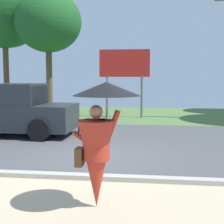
% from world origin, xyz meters
% --- Properties ---
extents(ground_plane, '(40.00, 22.00, 0.20)m').
position_xyz_m(ground_plane, '(0.00, 2.95, -0.05)').
color(ground_plane, '#4C4C4F').
extents(monk_pedestrian, '(1.12, 1.09, 2.13)m').
position_xyz_m(monk_pedestrian, '(0.70, -3.45, 1.14)').
color(monk_pedestrian, '#B22D1E').
rests_on(monk_pedestrian, ground_plane).
extents(pickup_truck, '(5.20, 2.28, 1.88)m').
position_xyz_m(pickup_truck, '(-3.89, 2.84, 0.87)').
color(pickup_truck, '#23282D').
rests_on(pickup_truck, ground_plane).
extents(roadside_billboard, '(2.60, 0.12, 3.50)m').
position_xyz_m(roadside_billboard, '(-0.03, 8.61, 2.55)').
color(roadside_billboard, slate).
rests_on(roadside_billboard, ground_plane).
extents(tree_left_far, '(3.89, 3.89, 7.05)m').
position_xyz_m(tree_left_far, '(-4.69, 10.61, 5.25)').
color(tree_left_far, brown).
rests_on(tree_left_far, ground_plane).
extents(tree_center_back, '(5.18, 5.18, 8.63)m').
position_xyz_m(tree_center_back, '(-8.01, 12.00, 6.26)').
color(tree_center_back, brown).
rests_on(tree_center_back, ground_plane).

